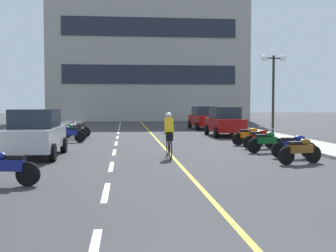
{
  "coord_description": "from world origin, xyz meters",
  "views": [
    {
      "loc": [
        -1.57,
        -3.7,
        2.02
      ],
      "look_at": [
        0.34,
        14.8,
        1.05
      ],
      "focal_mm": 45.35,
      "sensor_mm": 36.0,
      "label": 1
    }
  ],
  "objects": [
    {
      "name": "cyclist_rider",
      "position": [
        0.09,
        12.03,
        0.89
      ],
      "size": [
        0.42,
        1.77,
        1.71
      ],
      "color": "black",
      "rests_on": "ground"
    },
    {
      "name": "motorcycle_5",
      "position": [
        4.51,
        14.8,
        0.47
      ],
      "size": [
        1.67,
        0.68,
        0.92
      ],
      "color": "black",
      "rests_on": "ground"
    },
    {
      "name": "motorcycle_3",
      "position": [
        4.7,
        11.39,
        0.47
      ],
      "size": [
        1.7,
        0.6,
        0.92
      ],
      "color": "black",
      "rests_on": "ground"
    },
    {
      "name": "motorcycle_9",
      "position": [
        -4.47,
        22.29,
        0.47
      ],
      "size": [
        1.7,
        0.6,
        0.92
      ],
      "color": "black",
      "rests_on": "ground"
    },
    {
      "name": "lane_dash_5",
      "position": [
        -2.0,
        22.0,
        0.0
      ],
      "size": [
        0.14,
        2.2,
        0.01
      ],
      "primitive_type": "cube",
      "color": "silver",
      "rests_on": "ground"
    },
    {
      "name": "curb_right",
      "position": [
        7.2,
        24.0,
        0.06
      ],
      "size": [
        2.4,
        72.0,
        0.12
      ],
      "primitive_type": "cube",
      "color": "#B7B2A8",
      "rests_on": "ground"
    },
    {
      "name": "lane_dash_8",
      "position": [
        -2.0,
        34.0,
        0.0
      ],
      "size": [
        0.14,
        2.2,
        0.01
      ],
      "primitive_type": "cube",
      "color": "silver",
      "rests_on": "ground"
    },
    {
      "name": "motorcycle_1",
      "position": [
        -4.48,
        6.99,
        0.47
      ],
      "size": [
        1.69,
        0.61,
        0.92
      ],
      "color": "black",
      "rests_on": "ground"
    },
    {
      "name": "parked_car_far",
      "position": [
        4.72,
        29.54,
        0.92
      ],
      "size": [
        2.09,
        4.28,
        1.82
      ],
      "color": "black",
      "rests_on": "ground"
    },
    {
      "name": "lane_dash_6",
      "position": [
        -2.0,
        26.0,
        0.0
      ],
      "size": [
        0.14,
        2.2,
        0.01
      ],
      "primitive_type": "cube",
      "color": "silver",
      "rests_on": "ground"
    },
    {
      "name": "lane_dash_9",
      "position": [
        -2.0,
        38.0,
        0.0
      ],
      "size": [
        0.14,
        2.2,
        0.01
      ],
      "primitive_type": "cube",
      "color": "silver",
      "rests_on": "ground"
    },
    {
      "name": "lane_dash_2",
      "position": [
        -2.0,
        10.0,
        0.0
      ],
      "size": [
        0.14,
        2.2,
        0.01
      ],
      "primitive_type": "cube",
      "color": "silver",
      "rests_on": "ground"
    },
    {
      "name": "motorcycle_4",
      "position": [
        4.25,
        13.24,
        0.47
      ],
      "size": [
        1.68,
        0.67,
        0.92
      ],
      "color": "black",
      "rests_on": "ground"
    },
    {
      "name": "ground_plane",
      "position": [
        0.0,
        21.0,
        0.0
      ],
      "size": [
        140.0,
        140.0,
        0.0
      ],
      "primitive_type": "plane",
      "color": "#38383A"
    },
    {
      "name": "centre_line_yellow",
      "position": [
        0.25,
        24.0,
        0.0
      ],
      "size": [
        0.12,
        66.0,
        0.01
      ],
      "primitive_type": "cube",
      "color": "gold",
      "rests_on": "ground"
    },
    {
      "name": "lane_dash_11",
      "position": [
        -2.0,
        46.0,
        0.0
      ],
      "size": [
        0.14,
        2.2,
        0.01
      ],
      "primitive_type": "cube",
      "color": "silver",
      "rests_on": "ground"
    },
    {
      "name": "motorcycle_6",
      "position": [
        4.47,
        16.3,
        0.47
      ],
      "size": [
        1.7,
        0.6,
        0.92
      ],
      "color": "black",
      "rests_on": "ground"
    },
    {
      "name": "lane_dash_7",
      "position": [
        -2.0,
        30.0,
        0.0
      ],
      "size": [
        0.14,
        2.2,
        0.01
      ],
      "primitive_type": "cube",
      "color": "silver",
      "rests_on": "ground"
    },
    {
      "name": "lane_dash_4",
      "position": [
        -2.0,
        18.0,
        0.0
      ],
      "size": [
        0.14,
        2.2,
        0.01
      ],
      "primitive_type": "cube",
      "color": "silver",
      "rests_on": "ground"
    },
    {
      "name": "lane_dash_3",
      "position": [
        -2.0,
        14.0,
        0.0
      ],
      "size": [
        0.14,
        2.2,
        0.01
      ],
      "primitive_type": "cube",
      "color": "silver",
      "rests_on": "ground"
    },
    {
      "name": "curb_left",
      "position": [
        -7.2,
        24.0,
        0.06
      ],
      "size": [
        2.4,
        72.0,
        0.12
      ],
      "primitive_type": "cube",
      "color": "#B7B2A8",
      "rests_on": "ground"
    },
    {
      "name": "motorcycle_10",
      "position": [
        -4.62,
        23.81,
        0.47
      ],
      "size": [
        1.67,
        0.7,
        0.92
      ],
      "color": "black",
      "rests_on": "ground"
    },
    {
      "name": "office_building",
      "position": [
        1.38,
        48.97,
        8.96
      ],
      "size": [
        23.63,
        8.06,
        17.92
      ],
      "color": "#9E998E",
      "rests_on": "ground"
    },
    {
      "name": "lane_dash_10",
      "position": [
        -2.0,
        42.0,
        0.0
      ],
      "size": [
        0.14,
        2.2,
        0.01
      ],
      "primitive_type": "cube",
      "color": "silver",
      "rests_on": "ground"
    },
    {
      "name": "motorcycle_7",
      "position": [
        -4.44,
        18.87,
        0.47
      ],
      "size": [
        1.69,
        0.62,
        0.92
      ],
      "color": "black",
      "rests_on": "ground"
    },
    {
      "name": "motorcycle_2",
      "position": [
        4.29,
        9.9,
        0.47
      ],
      "size": [
        1.67,
        0.71,
        0.92
      ],
      "color": "black",
      "rests_on": "ground"
    },
    {
      "name": "street_lamp_mid",
      "position": [
        7.01,
        20.13,
        3.61
      ],
      "size": [
        1.46,
        0.36,
        4.71
      ],
      "color": "black",
      "rests_on": "curb_right"
    },
    {
      "name": "motorcycle_8",
      "position": [
        -4.5,
        20.81,
        0.47
      ],
      "size": [
        1.7,
        0.6,
        0.92
      ],
      "color": "black",
      "rests_on": "ground"
    },
    {
      "name": "lane_dash_1",
      "position": [
        -2.0,
        6.0,
        0.0
      ],
      "size": [
        0.14,
        2.2,
        0.01
      ],
      "primitive_type": "cube",
      "color": "silver",
      "rests_on": "ground"
    },
    {
      "name": "parked_car_near",
      "position": [
        -4.93,
        12.77,
        0.92
      ],
      "size": [
        1.92,
        4.2,
        1.82
      ],
      "color": "black",
      "rests_on": "ground"
    },
    {
      "name": "parked_car_mid",
      "position": [
        4.68,
        22.31,
        0.92
      ],
      "size": [
        1.95,
        4.21,
        1.82
      ],
      "color": "black",
      "rests_on": "ground"
    }
  ]
}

